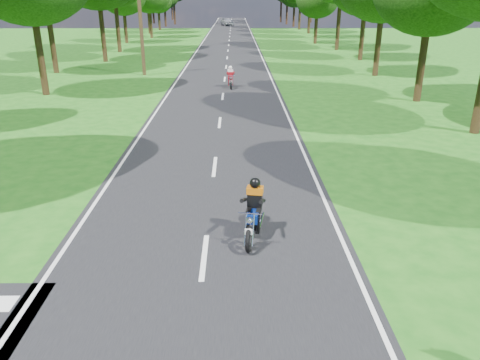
{
  "coord_description": "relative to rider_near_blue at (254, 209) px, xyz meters",
  "views": [
    {
      "loc": [
        0.71,
        -7.23,
        5.56
      ],
      "look_at": [
        0.84,
        4.0,
        1.1
      ],
      "focal_mm": 35.0,
      "sensor_mm": 36.0,
      "label": 1
    }
  ],
  "objects": [
    {
      "name": "ground",
      "position": [
        -1.15,
        -2.96,
        -0.76
      ],
      "size": [
        160.0,
        160.0,
        0.0
      ],
      "primitive_type": "plane",
      "color": "#175012",
      "rests_on": "ground"
    },
    {
      "name": "main_road",
      "position": [
        -1.15,
        47.04,
        -0.75
      ],
      "size": [
        7.0,
        140.0,
        0.02
      ],
      "primitive_type": "cube",
      "color": "black",
      "rests_on": "ground"
    },
    {
      "name": "road_markings",
      "position": [
        -1.29,
        45.16,
        -0.73
      ],
      "size": [
        7.4,
        140.0,
        0.01
      ],
      "color": "silver",
      "rests_on": "main_road"
    },
    {
      "name": "telegraph_pole",
      "position": [
        -7.15,
        25.04,
        3.31
      ],
      "size": [
        1.2,
        0.26,
        8.0
      ],
      "color": "#382616",
      "rests_on": "ground"
    },
    {
      "name": "rider_near_blue",
      "position": [
        0.0,
        0.0,
        0.0
      ],
      "size": [
        0.89,
        1.85,
        1.47
      ],
      "primitive_type": null,
      "rotation": [
        0.0,
        0.0,
        -0.18
      ],
      "color": "navy",
      "rests_on": "main_road"
    },
    {
      "name": "rider_far_red",
      "position": [
        -0.71,
        19.87,
        -0.07
      ],
      "size": [
        0.61,
        1.63,
        1.34
      ],
      "primitive_type": null,
      "rotation": [
        0.0,
        0.0,
        0.04
      ],
      "color": "maroon",
      "rests_on": "main_road"
    },
    {
      "name": "distant_car",
      "position": [
        -1.91,
        84.35,
        0.01
      ],
      "size": [
        2.99,
        4.73,
        1.5
      ],
      "primitive_type": "imported",
      "rotation": [
        0.0,
        0.0,
        0.3
      ],
      "color": "#AAACB1",
      "rests_on": "main_road"
    }
  ]
}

